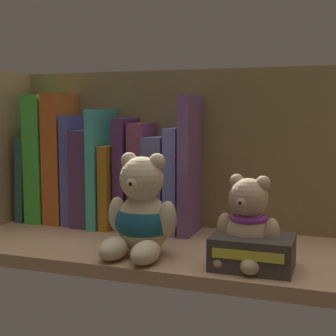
# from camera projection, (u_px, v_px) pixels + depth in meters

# --- Properties ---
(shelf_board) EXTENTS (0.74, 0.26, 0.02)m
(shelf_board) POSITION_uv_depth(u_px,v_px,m) (186.00, 252.00, 0.77)
(shelf_board) COLOR #A87F5B
(shelf_board) RESTS_ON ground
(shelf_back_panel) EXTENTS (0.77, 0.01, 0.31)m
(shelf_back_panel) POSITION_uv_depth(u_px,v_px,m) (209.00, 155.00, 0.89)
(shelf_back_panel) COLOR olive
(shelf_back_panel) RESTS_ON ground
(book_0) EXTENTS (0.02, 0.12, 0.16)m
(book_0) POSITION_uv_depth(u_px,v_px,m) (36.00, 178.00, 0.98)
(book_0) COLOR #2C5A55
(book_0) RESTS_ON shelf_board
(book_1) EXTENTS (0.04, 0.12, 0.24)m
(book_1) POSITION_uv_depth(u_px,v_px,m) (48.00, 158.00, 0.96)
(book_1) COLOR green
(book_1) RESTS_ON shelf_board
(book_2) EXTENTS (0.04, 0.12, 0.25)m
(book_2) POSITION_uv_depth(u_px,v_px,m) (66.00, 158.00, 0.95)
(book_2) COLOR #CA6025
(book_2) RESTS_ON shelf_board
(book_3) EXTENTS (0.02, 0.12, 0.21)m
(book_3) POSITION_uv_depth(u_px,v_px,m) (80.00, 169.00, 0.94)
(book_3) COLOR #5559AE
(book_3) RESTS_ON shelf_board
(book_4) EXTENTS (0.03, 0.13, 0.18)m
(book_4) POSITION_uv_depth(u_px,v_px,m) (94.00, 176.00, 0.93)
(book_4) COLOR #52355F
(book_4) RESTS_ON shelf_board
(book_5) EXTENTS (0.02, 0.14, 0.22)m
(book_5) POSITION_uv_depth(u_px,v_px,m) (108.00, 167.00, 0.92)
(book_5) COLOR #45BBAD
(book_5) RESTS_ON shelf_board
(book_6) EXTENTS (0.02, 0.14, 0.15)m
(book_6) POSITION_uv_depth(u_px,v_px,m) (118.00, 185.00, 0.92)
(book_6) COLOR #A8711E
(book_6) RESTS_ON shelf_board
(book_7) EXTENTS (0.02, 0.11, 0.20)m
(book_7) POSITION_uv_depth(u_px,v_px,m) (129.00, 172.00, 0.91)
(book_7) COLOR #532B65
(book_7) RESTS_ON shelf_board
(book_8) EXTENTS (0.03, 0.09, 0.19)m
(book_8) POSITION_uv_depth(u_px,v_px,m) (144.00, 175.00, 0.90)
(book_8) COLOR #874163
(book_8) RESTS_ON shelf_board
(book_9) EXTENTS (0.04, 0.12, 0.17)m
(book_9) POSITION_uv_depth(u_px,v_px,m) (163.00, 182.00, 0.89)
(book_9) COLOR slate
(book_9) RESTS_ON shelf_board
(book_10) EXTENTS (0.02, 0.12, 0.18)m
(book_10) POSITION_uv_depth(u_px,v_px,m) (180.00, 179.00, 0.88)
(book_10) COLOR #686BBF
(book_10) RESTS_ON shelf_board
(book_11) EXTENTS (0.02, 0.13, 0.24)m
(book_11) POSITION_uv_depth(u_px,v_px,m) (194.00, 164.00, 0.86)
(book_11) COLOR #714B82
(book_11) RESTS_ON shelf_board
(teddy_bear_larger) EXTENTS (0.11, 0.12, 0.15)m
(teddy_bear_larger) POSITION_uv_depth(u_px,v_px,m) (142.00, 215.00, 0.72)
(teddy_bear_larger) COLOR beige
(teddy_bear_larger) RESTS_ON shelf_board
(teddy_bear_smaller) EXTENTS (0.09, 0.10, 0.13)m
(teddy_bear_smaller) POSITION_uv_depth(u_px,v_px,m) (247.00, 227.00, 0.67)
(teddy_bear_smaller) COLOR tan
(teddy_bear_smaller) RESTS_ON shelf_board
(small_product_box) EXTENTS (0.11, 0.08, 0.05)m
(small_product_box) POSITION_uv_depth(u_px,v_px,m) (252.00, 252.00, 0.66)
(small_product_box) COLOR #38332D
(small_product_box) RESTS_ON shelf_board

